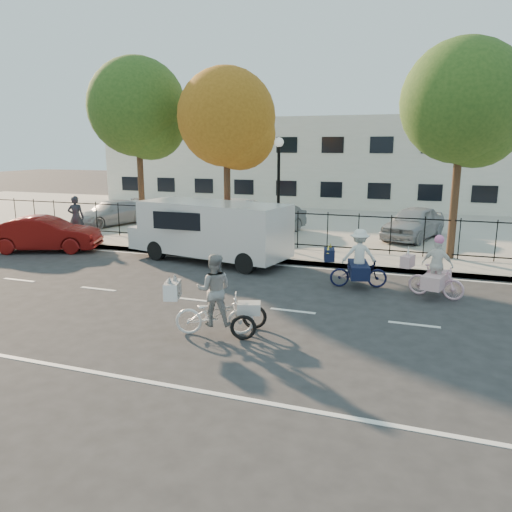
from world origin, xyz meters
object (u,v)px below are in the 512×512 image
at_px(unicorn_bike, 435,274).
at_px(red_sedan, 45,234).
at_px(zebra_trike, 215,304).
at_px(lot_car_c, 271,220).
at_px(bull_bike, 358,264).
at_px(lot_car_d, 414,223).
at_px(white_van, 211,229).
at_px(lot_car_a, 111,213).
at_px(pedestrian, 76,217).
at_px(lot_car_b, 232,215).
at_px(lamppost, 279,174).

distance_m(unicorn_bike, red_sedan, 14.87).
xyz_separation_m(zebra_trike, lot_car_c, (-2.55, 12.02, 0.11)).
relative_size(bull_bike, lot_car_d, 0.47).
bearing_deg(bull_bike, white_van, 58.92).
bearing_deg(lot_car_a, pedestrian, -58.61).
xyz_separation_m(lot_car_b, lot_car_d, (8.46, 0.36, -0.02)).
bearing_deg(red_sedan, zebra_trike, -142.13).
bearing_deg(lamppost, lot_car_d, 39.29).
bearing_deg(unicorn_bike, lot_car_c, 60.34).
height_order(unicorn_bike, white_van, white_van).
bearing_deg(zebra_trike, bull_bike, -44.65).
bearing_deg(lot_car_c, lot_car_a, -162.60).
xyz_separation_m(unicorn_bike, lot_car_b, (-9.41, 8.01, 0.22)).
xyz_separation_m(red_sedan, lot_car_b, (5.40, 6.64, 0.18)).
distance_m(bull_bike, white_van, 5.87).
relative_size(lamppost, white_van, 0.67).
distance_m(unicorn_bike, white_van, 8.07).
height_order(red_sedan, lot_car_d, lot_car_d).
relative_size(zebra_trike, white_van, 0.34).
distance_m(white_van, lot_car_b, 6.23).
bearing_deg(lot_car_b, lamppost, -42.42).
bearing_deg(white_van, pedestrian, 179.89).
relative_size(unicorn_bike, bull_bike, 0.92).
bearing_deg(unicorn_bike, lamppost, 70.02).
bearing_deg(white_van, lot_car_b, 116.45).
bearing_deg(red_sedan, lot_car_d, -84.73).
height_order(zebra_trike, lot_car_c, zebra_trike).
relative_size(bull_bike, red_sedan, 0.46).
xyz_separation_m(zebra_trike, unicorn_bike, (4.66, 4.63, -0.06)).
relative_size(lamppost, red_sedan, 1.02).
bearing_deg(unicorn_bike, lot_car_a, 81.40).
bearing_deg(lamppost, lot_car_c, 112.71).
relative_size(lot_car_c, lot_car_d, 0.98).
bearing_deg(red_sedan, unicorn_bike, -116.82).
height_order(pedestrian, lot_car_b, pedestrian).
bearing_deg(red_sedan, bull_bike, -116.27).
xyz_separation_m(white_van, lot_car_b, (-1.61, 6.01, -0.32)).
bearing_deg(red_sedan, lamppost, -93.27).
bearing_deg(pedestrian, lot_car_c, -175.79).
bearing_deg(pedestrian, lot_car_b, -163.32).
distance_m(bull_bike, lot_car_d, 8.15).
bearing_deg(lot_car_c, lamppost, -50.71).
distance_m(pedestrian, lot_car_d, 14.85).
bearing_deg(lot_car_a, red_sedan, -61.74).
bearing_deg(bull_bike, lot_car_b, 28.77).
relative_size(unicorn_bike, lot_car_a, 0.43).
relative_size(lamppost, lot_car_b, 0.83).
bearing_deg(lot_car_d, unicorn_bike, -65.62).
bearing_deg(lot_car_d, zebra_trike, -88.00).
xyz_separation_m(lamppost, red_sedan, (-8.89, -2.93, -2.41)).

